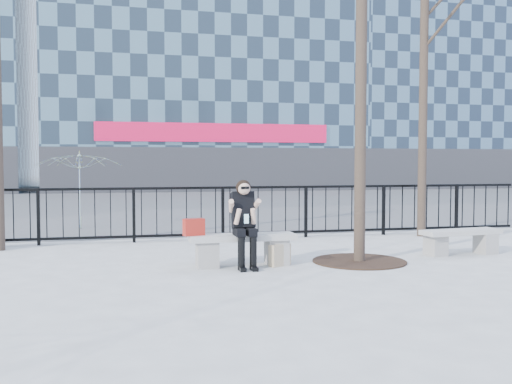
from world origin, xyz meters
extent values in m
plane|color=gray|center=(0.00, 0.00, 0.00)|extent=(120.00, 120.00, 0.00)
cube|color=#474747|center=(0.00, 15.00, 0.00)|extent=(60.00, 23.00, 0.01)
cube|color=black|center=(0.00, 3.00, 1.08)|extent=(14.00, 0.05, 0.05)
cube|color=black|center=(0.00, 3.00, 0.12)|extent=(14.00, 0.05, 0.05)
cube|color=#2D2D30|center=(3.00, 21.96, 1.20)|extent=(18.00, 0.08, 2.40)
cube|color=red|center=(3.00, 21.90, 3.20)|extent=(12.60, 0.12, 1.00)
cube|color=slate|center=(20.00, 27.00, 10.00)|extent=(16.00, 10.00, 20.00)
cube|color=#2D2D30|center=(20.00, 21.96, 1.20)|extent=(16.00, 0.08, 2.40)
cylinder|color=black|center=(1.90, -0.10, 3.75)|extent=(0.18, 0.18, 7.50)
cylinder|color=black|center=(4.50, 2.60, 3.50)|extent=(0.18, 0.18, 7.00)
cylinder|color=black|center=(1.90, -0.10, 0.01)|extent=(1.50, 1.50, 0.02)
cube|color=slate|center=(-0.55, 0.00, 0.20)|extent=(0.32, 0.38, 0.40)
cube|color=slate|center=(0.55, 0.00, 0.20)|extent=(0.32, 0.38, 0.40)
cube|color=gray|center=(0.00, 0.00, 0.45)|extent=(1.65, 0.46, 0.09)
cube|color=slate|center=(3.44, 0.20, 0.18)|extent=(0.28, 0.34, 0.35)
cube|color=slate|center=(4.41, 0.20, 0.18)|extent=(0.28, 0.34, 0.35)
cube|color=gray|center=(3.92, 0.20, 0.39)|extent=(1.46, 0.41, 0.08)
cube|color=#A71E14|center=(-0.75, 0.02, 0.62)|extent=(0.34, 0.22, 0.26)
cube|color=beige|center=(0.56, -0.14, 0.17)|extent=(0.38, 0.28, 0.34)
imported|color=#D0DE31|center=(-2.82, 5.65, 0.94)|extent=(2.23, 2.27, 1.88)
camera|label=1|loc=(-1.76, -8.59, 1.61)|focal=40.00mm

